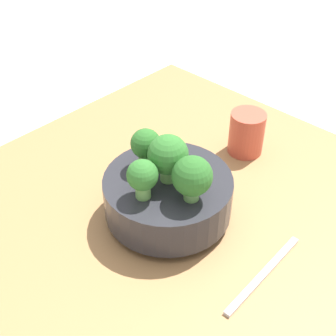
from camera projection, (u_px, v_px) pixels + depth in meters
The scene contains 9 objects.
ground_plane at pixel (168, 236), 0.79m from camera, with size 6.00×6.00×0.00m, color silver.
table at pixel (168, 226), 0.77m from camera, with size 0.80×0.74×0.05m.
bowl at pixel (168, 195), 0.73m from camera, with size 0.20×0.20×0.08m.
broccoli_floret_back at pixel (144, 147), 0.71m from camera, with size 0.05×0.05×0.07m.
broccoli_floret_center at pixel (168, 154), 0.68m from camera, with size 0.06×0.06×0.08m.
broccoli_floret_front at pixel (192, 177), 0.65m from camera, with size 0.06×0.06×0.07m.
broccoli_floret_left at pixel (144, 178), 0.66m from camera, with size 0.05×0.05×0.06m.
cup at pixel (247, 133), 0.87m from camera, with size 0.07×0.07×0.08m.
fork at pixel (264, 274), 0.66m from camera, with size 0.18×0.02×0.01m.
Camera 1 is at (-0.39, -0.37, 0.58)m, focal length 50.00 mm.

